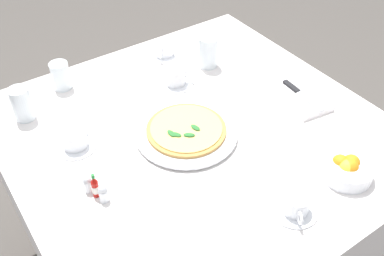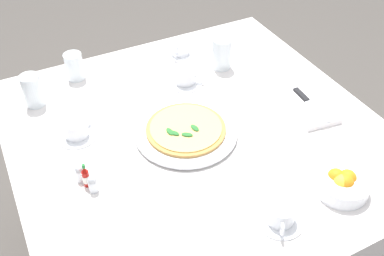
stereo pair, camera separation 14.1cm
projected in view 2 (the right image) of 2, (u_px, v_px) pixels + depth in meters
dining_table at (197, 158)px, 1.52m from camera, size 1.16×1.16×0.75m
pizza_plate at (186, 132)px, 1.41m from camera, size 0.33×0.33×0.02m
pizza at (186, 129)px, 1.40m from camera, size 0.26×0.26×0.02m
coffee_cup_left_edge at (76, 130)px, 1.40m from camera, size 0.13×0.13×0.06m
coffee_cup_far_left at (185, 76)px, 1.61m from camera, size 0.13×0.13×0.07m
coffee_cup_center_back at (180, 49)px, 1.77m from camera, size 0.13×0.13×0.06m
coffee_cup_right_edge at (281, 214)px, 1.15m from camera, size 0.13×0.13×0.06m
water_glass_back_corner at (75, 68)px, 1.63m from camera, size 0.07×0.07×0.10m
water_glass_near_left at (222, 55)px, 1.68m from camera, size 0.07×0.07×0.12m
water_glass_far_right at (33, 92)px, 1.50m from camera, size 0.07×0.07×0.12m
napkin_folded at (308, 106)px, 1.52m from camera, size 0.24×0.16×0.02m
dinner_knife at (310, 103)px, 1.50m from camera, size 0.20×0.03×0.01m
citrus_bowl at (342, 183)px, 1.23m from camera, size 0.15×0.15×0.06m
hot_sauce_bottle at (86, 177)px, 1.24m from camera, size 0.02×0.02×0.08m
salt_shaker at (93, 185)px, 1.23m from camera, size 0.03×0.03×0.06m
pepper_shaker at (80, 174)px, 1.26m from camera, size 0.03×0.03×0.06m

